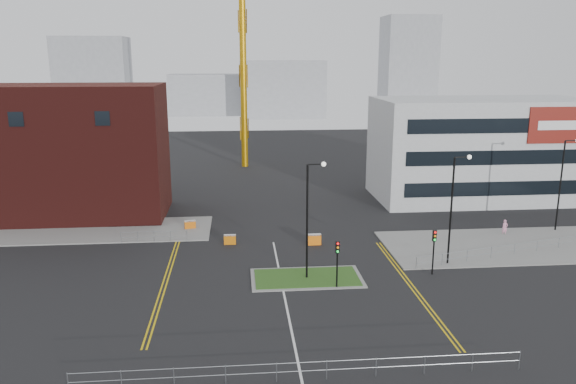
# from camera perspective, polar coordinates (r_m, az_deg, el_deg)

# --- Properties ---
(ground) EXTENTS (200.00, 200.00, 0.00)m
(ground) POSITION_cam_1_polar(r_m,az_deg,el_deg) (36.57, 0.29, -13.62)
(ground) COLOR black
(ground) RESTS_ON ground
(pavement_left) EXTENTS (28.00, 8.00, 0.12)m
(pavement_left) POSITION_cam_1_polar(r_m,az_deg,el_deg) (59.33, -21.53, -3.75)
(pavement_left) COLOR slate
(pavement_left) RESTS_ON ground
(pavement_right) EXTENTS (24.00, 10.00, 0.12)m
(pavement_right) POSITION_cam_1_polar(r_m,az_deg,el_deg) (55.33, 22.20, -5.03)
(pavement_right) COLOR slate
(pavement_right) RESTS_ON ground
(island_kerb) EXTENTS (8.60, 4.60, 0.08)m
(island_kerb) POSITION_cam_1_polar(r_m,az_deg,el_deg) (43.99, 1.91, -8.73)
(island_kerb) COLOR slate
(island_kerb) RESTS_ON ground
(grass_island) EXTENTS (8.00, 4.00, 0.12)m
(grass_island) POSITION_cam_1_polar(r_m,az_deg,el_deg) (43.98, 1.91, -8.71)
(grass_island) COLOR #28501A
(grass_island) RESTS_ON ground
(brick_building) EXTENTS (24.20, 10.07, 14.24)m
(brick_building) POSITION_cam_1_polar(r_m,az_deg,el_deg) (64.34, -23.14, 3.61)
(brick_building) COLOR #421210
(brick_building) RESTS_ON ground
(office_block) EXTENTS (25.00, 12.20, 12.00)m
(office_block) POSITION_cam_1_polar(r_m,az_deg,el_deg) (71.47, 18.98, 4.15)
(office_block) COLOR silver
(office_block) RESTS_ON ground
(streetlamp_island) EXTENTS (1.46, 0.36, 9.18)m
(streetlamp_island) POSITION_cam_1_polar(r_m,az_deg,el_deg) (42.29, 2.26, -1.96)
(streetlamp_island) COLOR black
(streetlamp_island) RESTS_ON ground
(streetlamp_right_near) EXTENTS (1.46, 0.36, 9.18)m
(streetlamp_right_near) POSITION_cam_1_polar(r_m,az_deg,el_deg) (47.18, 16.55, -0.89)
(streetlamp_right_near) COLOR black
(streetlamp_right_near) RESTS_ON ground
(streetlamp_right_far) EXTENTS (1.46, 0.36, 9.18)m
(streetlamp_right_far) POSITION_cam_1_polar(r_m,az_deg,el_deg) (60.42, 26.18, 1.34)
(streetlamp_right_far) COLOR black
(streetlamp_right_far) RESTS_ON ground
(traffic_light_island) EXTENTS (0.28, 0.33, 3.65)m
(traffic_light_island) POSITION_cam_1_polar(r_m,az_deg,el_deg) (41.51, 5.04, -6.42)
(traffic_light_island) COLOR black
(traffic_light_island) RESTS_ON ground
(traffic_light_right) EXTENTS (0.28, 0.33, 3.65)m
(traffic_light_right) POSITION_cam_1_polar(r_m,az_deg,el_deg) (45.38, 14.62, -5.07)
(traffic_light_right) COLOR black
(traffic_light_right) RESTS_ON ground
(railing_front) EXTENTS (24.05, 0.05, 1.10)m
(railing_front) POSITION_cam_1_polar(r_m,az_deg,el_deg) (30.97, 1.41, -17.36)
(railing_front) COLOR gray
(railing_front) RESTS_ON ground
(railing_left) EXTENTS (6.05, 0.05, 1.10)m
(railing_left) POSITION_cam_1_polar(r_m,az_deg,el_deg) (53.44, -13.46, -4.24)
(railing_left) COLOR gray
(railing_left) RESTS_ON ground
(railing_right) EXTENTS (19.05, 5.05, 1.10)m
(railing_right) POSITION_cam_1_polar(r_m,az_deg,el_deg) (52.33, 22.04, -5.22)
(railing_right) COLOR gray
(railing_right) RESTS_ON ground
(centre_line) EXTENTS (0.15, 30.00, 0.01)m
(centre_line) POSITION_cam_1_polar(r_m,az_deg,el_deg) (38.35, 0.00, -12.26)
(centre_line) COLOR silver
(centre_line) RESTS_ON ground
(yellow_left_a) EXTENTS (0.12, 24.00, 0.01)m
(yellow_left_a) POSITION_cam_1_polar(r_m,az_deg,el_deg) (45.94, -12.30, -8.11)
(yellow_left_a) COLOR gold
(yellow_left_a) RESTS_ON ground
(yellow_left_b) EXTENTS (0.12, 24.00, 0.01)m
(yellow_left_b) POSITION_cam_1_polar(r_m,az_deg,el_deg) (45.90, -11.92, -8.11)
(yellow_left_b) COLOR gold
(yellow_left_b) RESTS_ON ground
(yellow_right_a) EXTENTS (0.12, 20.00, 0.01)m
(yellow_right_a) POSITION_cam_1_polar(r_m,az_deg,el_deg) (43.73, 12.17, -9.23)
(yellow_right_a) COLOR gold
(yellow_right_a) RESTS_ON ground
(yellow_right_b) EXTENTS (0.12, 20.00, 0.01)m
(yellow_right_b) POSITION_cam_1_polar(r_m,az_deg,el_deg) (43.81, 12.55, -9.21)
(yellow_right_b) COLOR gold
(yellow_right_b) RESTS_ON ground
(skyline_a) EXTENTS (18.00, 12.00, 22.00)m
(skyline_a) POSITION_cam_1_polar(r_m,az_deg,el_deg) (156.91, -19.13, 10.66)
(skyline_a) COLOR gray
(skyline_a) RESTS_ON ground
(skyline_b) EXTENTS (24.00, 12.00, 16.00)m
(skyline_b) POSITION_cam_1_polar(r_m,az_deg,el_deg) (163.18, -0.59, 10.41)
(skyline_b) COLOR gray
(skyline_b) RESTS_ON ground
(skyline_c) EXTENTS (14.00, 12.00, 28.00)m
(skyline_c) POSITION_cam_1_polar(r_m,az_deg,el_deg) (164.63, 12.07, 12.23)
(skyline_c) COLOR gray
(skyline_c) RESTS_ON ground
(skyline_d) EXTENTS (30.00, 12.00, 12.00)m
(skyline_d) POSITION_cam_1_polar(r_m,az_deg,el_deg) (172.81, -6.91, 9.82)
(skyline_d) COLOR gray
(skyline_d) RESTS_ON ground
(pedestrian) EXTENTS (0.60, 0.42, 1.54)m
(pedestrian) POSITION_cam_1_polar(r_m,az_deg,el_deg) (57.95, 21.17, -3.39)
(pedestrian) COLOR pink
(pedestrian) RESTS_ON ground
(barrier_left) EXTENTS (1.14, 0.57, 0.92)m
(barrier_left) POSITION_cam_1_polar(r_m,az_deg,el_deg) (56.79, -9.92, -3.28)
(barrier_left) COLOR #D0600B
(barrier_left) RESTS_ON ground
(barrier_mid) EXTENTS (1.10, 0.41, 0.91)m
(barrier_mid) POSITION_cam_1_polar(r_m,az_deg,el_deg) (51.85, -5.92, -4.77)
(barrier_mid) COLOR orange
(barrier_mid) RESTS_ON ground
(barrier_right) EXTENTS (1.21, 0.42, 1.01)m
(barrier_right) POSITION_cam_1_polar(r_m,az_deg,el_deg) (51.47, 2.70, -4.79)
(barrier_right) COLOR orange
(barrier_right) RESTS_ON ground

